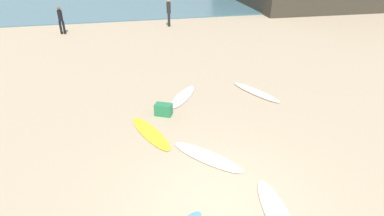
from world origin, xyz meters
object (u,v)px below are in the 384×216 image
at_px(surfboard_2, 207,157).
at_px(surfboard_4, 183,96).
at_px(surfboard_1, 150,133).
at_px(beachgoer_mid, 61,19).
at_px(beachgoer_near, 169,11).
at_px(beach_cooler, 163,110).
at_px(surfboard_0, 256,92).

distance_m(surfboard_2, surfboard_4, 3.87).
xyz_separation_m(surfboard_1, beachgoer_mid, (-4.11, 13.15, 0.91)).
distance_m(surfboard_2, beachgoer_mid, 15.73).
bearing_deg(beachgoer_near, beach_cooler, 10.74).
height_order(surfboard_1, surfboard_2, surfboard_2).
distance_m(surfboard_0, beach_cooler, 3.89).
height_order(surfboard_0, surfboard_2, surfboard_0).
bearing_deg(beachgoer_near, beachgoer_mid, -64.68).
bearing_deg(surfboard_2, beachgoer_near, 44.38).
relative_size(beachgoer_near, beach_cooler, 3.32).
relative_size(surfboard_4, beachgoer_mid, 1.23).
bearing_deg(beachgoer_mid, surfboard_2, 115.87).
bearing_deg(surfboard_2, surfboard_4, 48.13).
height_order(surfboard_0, surfboard_1, surfboard_0).
bearing_deg(beachgoer_near, surfboard_0, 28.29).
relative_size(surfboard_1, beachgoer_near, 1.21).
bearing_deg(surfboard_4, beach_cooler, 85.92).
distance_m(surfboard_1, beachgoer_mid, 13.81).
bearing_deg(surfboard_1, surfboard_2, -69.46).
relative_size(beachgoer_near, beachgoer_mid, 1.10).
height_order(surfboard_1, beachgoer_near, beachgoer_near).
height_order(surfboard_2, beachgoer_near, beachgoer_near).
distance_m(surfboard_4, beachgoer_near, 11.50).
bearing_deg(beach_cooler, beachgoer_near, 79.78).
xyz_separation_m(surfboard_4, beachgoer_near, (1.35, 11.38, 1.02)).
distance_m(surfboard_4, beachgoer_mid, 12.24).
distance_m(surfboard_1, surfboard_2, 2.08).
bearing_deg(beachgoer_mid, surfboard_1, 112.79).
bearing_deg(surfboard_2, surfboard_0, 10.33).
bearing_deg(surfboard_1, beachgoer_mid, 86.61).
distance_m(beachgoer_near, beachgoer_mid, 6.98).
relative_size(beachgoer_mid, beach_cooler, 3.02).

